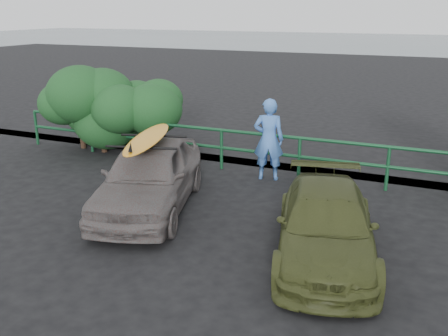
# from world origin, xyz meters

# --- Properties ---
(ground) EXTENTS (80.00, 80.00, 0.00)m
(ground) POSITION_xyz_m (0.00, 0.00, 0.00)
(ground) COLOR black
(ocean) EXTENTS (200.00, 200.00, 0.00)m
(ocean) POSITION_xyz_m (0.00, 60.00, 0.00)
(ocean) COLOR slate
(ocean) RESTS_ON ground
(guardrail) EXTENTS (14.00, 0.08, 1.04)m
(guardrail) POSITION_xyz_m (0.00, 5.00, 0.52)
(guardrail) COLOR #134526
(guardrail) RESTS_ON ground
(shrub_left) EXTENTS (3.20, 2.40, 2.24)m
(shrub_left) POSITION_xyz_m (-4.80, 5.40, 1.12)
(shrub_left) COLOR #1A481F
(shrub_left) RESTS_ON ground
(sedan) EXTENTS (2.68, 4.33, 1.38)m
(sedan) POSITION_xyz_m (-1.27, 2.04, 0.69)
(sedan) COLOR #5F5755
(sedan) RESTS_ON ground
(olive_vehicle) EXTENTS (2.39, 4.05, 1.10)m
(olive_vehicle) POSITION_xyz_m (2.42, 1.39, 0.55)
(olive_vehicle) COLOR #3C421D
(olive_vehicle) RESTS_ON ground
(man) EXTENTS (0.79, 0.61, 1.93)m
(man) POSITION_xyz_m (0.32, 4.72, 0.97)
(man) COLOR #4376CB
(man) RESTS_ON ground
(roof_rack) EXTENTS (1.58, 1.30, 0.05)m
(roof_rack) POSITION_xyz_m (-1.27, 2.04, 1.40)
(roof_rack) COLOR black
(roof_rack) RESTS_ON sedan
(surfboard) EXTENTS (1.26, 2.68, 0.08)m
(surfboard) POSITION_xyz_m (-1.27, 2.04, 1.46)
(surfboard) COLOR orange
(surfboard) RESTS_ON roof_rack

